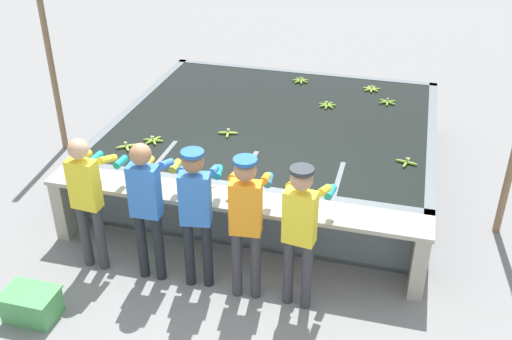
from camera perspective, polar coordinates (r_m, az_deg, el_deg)
The scene contains 21 objects.
ground_plane at distance 6.98m, azimuth -2.86°, elevation -9.46°, with size 80.00×80.00×0.00m, color gray.
wash_tank at distance 8.69m, azimuth 1.83°, elevation 2.41°, with size 4.41×3.92×0.84m.
work_ledge at distance 6.79m, azimuth -2.41°, elevation -4.38°, with size 4.41×0.45×0.84m.
worker_0 at distance 6.74m, azimuth -15.76°, elevation -2.04°, with size 0.44×0.72×1.64m.
worker_1 at distance 6.41m, azimuth -10.37°, elevation -2.75°, with size 0.42×0.72×1.68m.
worker_2 at distance 6.23m, azimuth -5.72°, elevation -3.38°, with size 0.48×0.74×1.67m.
worker_3 at distance 6.04m, azimuth -0.94°, elevation -4.26°, with size 0.45×0.74×1.68m.
worker_4 at distance 5.95m, azimuth 4.27°, elevation -5.14°, with size 0.46×0.74×1.66m.
banana_bunch_floating_0 at distance 9.63m, azimuth 10.93°, elevation 7.59°, with size 0.28×0.28×0.08m.
banana_bunch_floating_1 at distance 8.94m, azimuth 6.79°, elevation 6.17°, with size 0.28×0.28×0.08m.
banana_bunch_floating_2 at distance 9.81m, azimuth 4.27°, elevation 8.49°, with size 0.28×0.28×0.08m.
banana_bunch_floating_3 at distance 7.88m, azimuth -12.24°, elevation 2.24°, with size 0.25×0.25×0.08m.
banana_bunch_floating_4 at distance 7.55m, azimuth 14.15°, elevation 0.73°, with size 0.28×0.28×0.08m.
banana_bunch_floating_5 at distance 7.42m, azimuth -5.85°, elevation 1.00°, with size 0.28×0.28×0.08m.
banana_bunch_floating_6 at distance 9.20m, azimuth 12.40°, elevation 6.36°, with size 0.26×0.28×0.08m.
banana_bunch_floating_7 at distance 8.05m, azimuth -2.69°, elevation 3.56°, with size 0.28×0.28×0.08m.
banana_bunch_floating_8 at distance 7.96m, azimuth -9.77°, elevation 2.82°, with size 0.28×0.27×0.08m.
banana_bunch_ledge_0 at distance 6.60m, azimuth -1.76°, elevation -2.77°, with size 0.27×0.28×0.08m.
knife_0 at distance 6.78m, azimuth -5.48°, elevation -2.06°, with size 0.24×0.30×0.02m.
crate at distance 6.70m, azimuth -20.59°, elevation -11.89°, with size 0.55×0.39×0.32m.
support_post_left at distance 9.37m, azimuth -19.15°, elevation 10.74°, with size 0.09×0.09×3.20m.
Camera 1 is at (1.73, -5.12, 4.42)m, focal length 42.00 mm.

